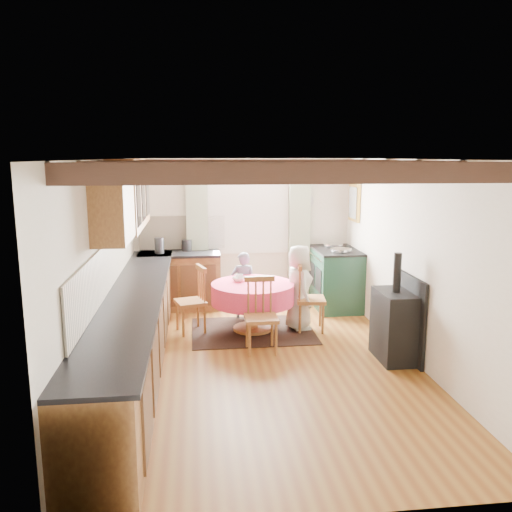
{
  "coord_description": "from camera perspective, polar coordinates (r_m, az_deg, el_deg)",
  "views": [
    {
      "loc": [
        -0.78,
        -5.84,
        2.43
      ],
      "look_at": [
        0.0,
        0.8,
        1.15
      ],
      "focal_mm": 36.54,
      "sensor_mm": 36.0,
      "label": 1
    }
  ],
  "objects": [
    {
      "name": "wall_cabinet_glass",
      "position": [
        7.11,
        -13.65,
        6.66
      ],
      "size": [
        0.34,
        1.8,
        0.9
      ],
      "primitive_type": "cube",
      "color": "olive",
      "rests_on": "wall_left"
    },
    {
      "name": "cup",
      "position": [
        7.37,
        -1.84,
        -2.39
      ],
      "size": [
        0.15,
        0.15,
        0.1
      ],
      "primitive_type": "imported",
      "rotation": [
        0.0,
        0.0,
        5.68
      ],
      "color": "silver",
      "rests_on": "dining_table"
    },
    {
      "name": "wall_right",
      "position": [
        6.5,
        16.82,
        -0.54
      ],
      "size": [
        0.0,
        5.5,
        2.4
      ],
      "primitive_type": "cube",
      "color": "silver",
      "rests_on": "ground"
    },
    {
      "name": "cast_iron_stove",
      "position": [
        6.48,
        15.01,
        -5.41
      ],
      "size": [
        0.39,
        0.66,
        1.32
      ],
      "primitive_type": null,
      "color": "black",
      "rests_on": "floor"
    },
    {
      "name": "wall_left",
      "position": [
        6.05,
        -16.25,
        -1.33
      ],
      "size": [
        0.0,
        5.5,
        2.4
      ],
      "primitive_type": "cube",
      "color": "silver",
      "rests_on": "ground"
    },
    {
      "name": "ceiling",
      "position": [
        5.89,
        0.93,
        10.54
      ],
      "size": [
        3.6,
        5.5,
        0.0
      ],
      "primitive_type": "cube",
      "color": "white",
      "rests_on": "ground"
    },
    {
      "name": "chair_near",
      "position": [
        6.55,
        0.58,
        -6.54
      ],
      "size": [
        0.41,
        0.43,
        0.95
      ],
      "primitive_type": null,
      "rotation": [
        0.0,
        0.0,
        0.01
      ],
      "color": "#9B5F2A",
      "rests_on": "floor"
    },
    {
      "name": "chair_right",
      "position": [
        7.39,
        6.01,
        -4.49
      ],
      "size": [
        0.49,
        0.47,
        0.97
      ],
      "primitive_type": null,
      "rotation": [
        0.0,
        0.0,
        1.44
      ],
      "color": "#9B5F2A",
      "rests_on": "floor"
    },
    {
      "name": "rug",
      "position": [
        7.44,
        -0.37,
        -8.19
      ],
      "size": [
        1.7,
        1.32,
        0.01
      ],
      "primitive_type": "cube",
      "color": "black",
      "rests_on": "floor"
    },
    {
      "name": "beam_c",
      "position": [
        5.89,
        0.93,
        9.67
      ],
      "size": [
        3.6,
        0.16,
        0.16
      ],
      "primitive_type": "cube",
      "color": "#352119",
      "rests_on": "ceiling"
    },
    {
      "name": "floor",
      "position": [
        6.37,
        0.86,
        -11.58
      ],
      "size": [
        3.6,
        5.5,
        0.0
      ],
      "primitive_type": "cube",
      "color": "brown",
      "rests_on": "ground"
    },
    {
      "name": "child_far",
      "position": [
        7.9,
        -1.39,
        -3.21
      ],
      "size": [
        0.39,
        0.27,
        1.02
      ],
      "primitive_type": "imported",
      "rotation": [
        0.0,
        0.0,
        3.06
      ],
      "color": "slate",
      "rests_on": "floor"
    },
    {
      "name": "beam_e",
      "position": [
        7.88,
        -1.04,
        9.97
      ],
      "size": [
        3.6,
        0.16,
        0.16
      ],
      "primitive_type": "cube",
      "color": "#352119",
      "rests_on": "ceiling"
    },
    {
      "name": "base_cabinet_back",
      "position": [
        8.53,
        -8.34,
        -2.77
      ],
      "size": [
        1.3,
        0.6,
        0.88
      ],
      "primitive_type": "cube",
      "color": "olive",
      "rests_on": "floor"
    },
    {
      "name": "bowl_a",
      "position": [
        7.46,
        0.79,
        -2.42
      ],
      "size": [
        0.24,
        0.24,
        0.05
      ],
      "primitive_type": "imported",
      "rotation": [
        0.0,
        0.0,
        3.41
      ],
      "color": "silver",
      "rests_on": "dining_table"
    },
    {
      "name": "canister_tall",
      "position": [
        8.37,
        -10.55,
        1.14
      ],
      "size": [
        0.15,
        0.15,
        0.25
      ],
      "primitive_type": "cylinder",
      "color": "#262628",
      "rests_on": "worktop_back"
    },
    {
      "name": "aga_range",
      "position": [
        8.56,
        8.73,
        -2.38
      ],
      "size": [
        0.69,
        1.07,
        0.99
      ],
      "primitive_type": null,
      "color": "#18392A",
      "rests_on": "floor"
    },
    {
      "name": "base_cabinet_left",
      "position": [
        6.21,
        -13.12,
        -8.14
      ],
      "size": [
        0.6,
        5.3,
        0.88
      ],
      "primitive_type": "cube",
      "color": "olive",
      "rests_on": "floor"
    },
    {
      "name": "chair_left",
      "position": [
        7.33,
        -7.19,
        -4.76
      ],
      "size": [
        0.52,
        0.5,
        0.94
      ],
      "primitive_type": null,
      "rotation": [
        0.0,
        0.0,
        -1.29
      ],
      "color": "#9B5F2A",
      "rests_on": "floor"
    },
    {
      "name": "wall_front",
      "position": [
        3.42,
        7.11,
        -10.36
      ],
      "size": [
        3.6,
        0.0,
        2.4
      ],
      "primitive_type": "cube",
      "color": "silver",
      "rests_on": "ground"
    },
    {
      "name": "worktop_left",
      "position": [
        6.08,
        -13.12,
        -4.04
      ],
      "size": [
        0.64,
        5.3,
        0.04
      ],
      "primitive_type": "cube",
      "color": "black",
      "rests_on": "base_cabinet_left"
    },
    {
      "name": "beam_a",
      "position": [
        3.92,
        4.86,
        9.04
      ],
      "size": [
        3.6,
        0.16,
        0.16
      ],
      "primitive_type": "cube",
      "color": "#352119",
      "rests_on": "ceiling"
    },
    {
      "name": "worktop_back",
      "position": [
        8.41,
        -8.43,
        0.25
      ],
      "size": [
        1.3,
        0.64,
        0.04
      ],
      "primitive_type": "cube",
      "color": "black",
      "rests_on": "base_cabinet_back"
    },
    {
      "name": "wall_plate",
      "position": [
        8.78,
        5.37,
        6.03
      ],
      "size": [
        0.3,
        0.02,
        0.3
      ],
      "primitive_type": "cylinder",
      "rotation": [
        1.57,
        0.0,
        0.0
      ],
      "color": "silver",
      "rests_on": "wall_back"
    },
    {
      "name": "window_pane",
      "position": [
        8.66,
        -0.85,
        5.34
      ],
      "size": [
        1.2,
        0.01,
        1.4
      ],
      "primitive_type": "cube",
      "color": "white",
      "rests_on": "wall_back"
    },
    {
      "name": "curtain_right",
      "position": [
        8.77,
        4.76,
        2.08
      ],
      "size": [
        0.35,
        0.1,
        2.1
      ],
      "primitive_type": "cube",
      "color": "#95A17E",
      "rests_on": "wall_back"
    },
    {
      "name": "wall_back",
      "position": [
        8.71,
        -1.51,
        2.72
      ],
      "size": [
        3.6,
        0.0,
        2.4
      ],
      "primitive_type": "cube",
      "color": "silver",
      "rests_on": "ground"
    },
    {
      "name": "beam_d",
      "position": [
        6.89,
        -0.2,
        9.84
      ],
      "size": [
        3.6,
        0.16,
        0.16
      ],
      "primitive_type": "cube",
      "color": "#352119",
      "rests_on": "ceiling"
    },
    {
      "name": "wall_cabinet_solid",
      "position": [
        5.63,
        -15.41,
        5.04
      ],
      "size": [
        0.34,
        0.9,
        0.7
      ],
      "primitive_type": "cube",
      "color": "olive",
      "rests_on": "wall_left"
    },
    {
      "name": "canister_wide",
      "position": [
        8.54,
        -7.58,
        1.17
      ],
      "size": [
        0.16,
        0.16,
        0.18
      ],
      "primitive_type": "cylinder",
      "color": "#262628",
      "rests_on": "worktop_back"
    },
    {
      "name": "dining_table",
      "position": [
        7.33,
        -0.37,
        -5.66
      ],
      "size": [
        1.15,
        1.15,
        0.7
      ],
      "primitive_type": null,
      "color": "#FC456C",
      "rests_on": "floor"
    },
    {
      "name": "wall_picture",
      "position": [
        8.56,
        10.7,
        5.76
      ],
      "size": [
        0.04,
        0.5,
        0.6
      ],
      "primitive_type": "cube",
      "color": "gold",
      "rests_on": "wall_right"
    },
    {
      "name": "beam_b",
      "position": [
        4.9,
        2.5,
        9.42
      ],
      "size": [
        3.6,
        0.16,
        0.16
      ],
      "primitive_type": "cube",
      "color": "#352119",
      "rests_on": "ceiling"
    },
    {
      "name": "curtain_rod",
      "position": [
        8.54,
        -0.8,
        9.3
      ],
      "size": [
        2.0,
        0.03,
        0.03
      ],
      "primitive_type": "cylinder",
      "rotation": [
        0.0,
        1.57,
        0.0
      ],
      "color": "black",
      "rests_on": "wall_back"
    },
    {
      "name": "curtain_left",
      "position": [
        8.59,
        -6.43,
        1.87
      ],
      "size": [
        0.35,
        0.1,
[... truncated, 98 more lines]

